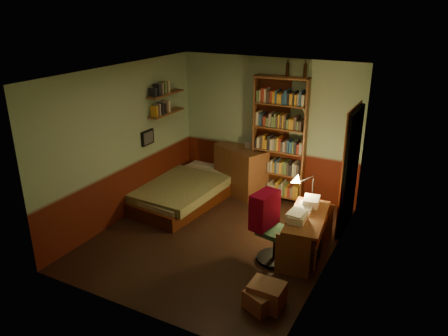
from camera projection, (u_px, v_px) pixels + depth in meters
The scene contains 24 objects.
floor at pixel (217, 238), 6.96m from camera, with size 3.50×4.00×0.02m, color black.
ceiling at pixel (216, 72), 6.01m from camera, with size 3.50×4.00×0.02m, color silver.
wall_back at pixel (268, 128), 8.14m from camera, with size 3.50×0.02×2.60m, color gray.
wall_left at pixel (123, 144), 7.25m from camera, with size 0.02×4.00×2.60m, color gray.
wall_right at pixel (334, 182), 5.72m from camera, with size 0.02×4.00×2.60m, color gray.
wall_front at pixel (129, 216), 4.83m from camera, with size 3.50×0.02×2.60m, color gray.
doorway at pixel (351, 171), 6.92m from camera, with size 0.06×0.90×2.00m, color black.
door_trim at pixel (348, 171), 6.93m from camera, with size 0.02×0.98×2.08m, color #411909.
bed at pixel (186, 183), 8.15m from camera, with size 1.21×2.26×0.67m, color #626E40.
dresser at pixel (241, 170), 8.43m from camera, with size 1.03×0.52×0.92m, color brown.
mini_stereo at pixel (252, 144), 8.27m from camera, with size 0.23×0.17×0.12m, color #B2B2B7.
bookshelf at pixel (279, 140), 7.93m from camera, with size 0.99×0.31×2.30m, color brown.
bottle_left at pixel (287, 69), 7.55m from camera, with size 0.06×0.06×0.22m, color black.
bottle_right at pixel (305, 71), 7.41m from camera, with size 0.06×0.06×0.22m, color black.
desk at pixel (306, 236), 6.36m from camera, with size 0.50×1.21×0.65m, color brown.
paper_stack at pixel (311, 201), 6.55m from camera, with size 0.22×0.30×0.12m, color silver.
desk_lamp at pixel (313, 181), 6.65m from camera, with size 0.19×0.19×0.63m, color black.
office_chair at pixel (276, 228), 6.15m from camera, with size 0.54×0.47×1.07m, color #2A4D32.
red_jacket at pixel (273, 167), 6.13m from camera, with size 0.25×0.45×0.53m, color #9E0625.
wall_shelf_lower at pixel (167, 113), 8.00m from camera, with size 0.20×0.90×0.03m, color brown.
wall_shelf_upper at pixel (166, 94), 7.87m from camera, with size 0.20×0.90×0.03m, color brown.
framed_picture at pixel (148, 138), 7.75m from camera, with size 0.04×0.32×0.26m, color black.
cardboard_box_a at pixel (267, 295), 5.35m from camera, with size 0.42×0.33×0.31m, color #865D46.
cardboard_box_b at pixel (259, 301), 5.30m from camera, with size 0.34×0.28×0.24m, color #865D46.
Camera 1 is at (2.94, -5.33, 3.54)m, focal length 35.00 mm.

